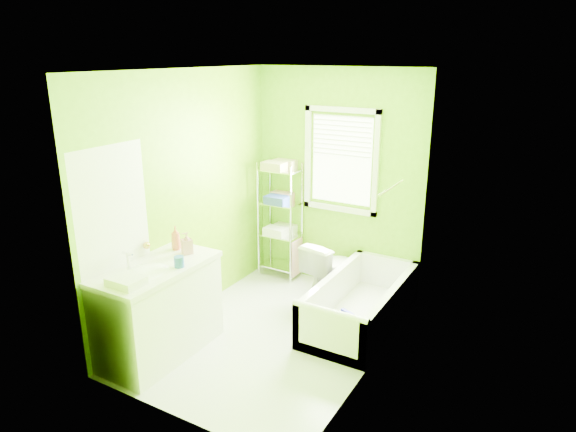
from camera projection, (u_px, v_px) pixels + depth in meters
The scene contains 9 objects.
ground at pixel (274, 334), 5.24m from camera, with size 2.90×2.90×0.00m, color silver.
room_envelope at pixel (273, 187), 4.77m from camera, with size 2.14×2.94×2.62m.
window at pixel (341, 155), 5.90m from camera, with size 0.92×0.05×1.22m.
door at pixel (117, 256), 4.60m from camera, with size 0.09×0.80×2.00m.
right_wall_decor at pixel (377, 229), 4.33m from camera, with size 0.04×1.48×1.17m.
bathtub at pixel (360, 310), 5.38m from camera, with size 0.75×1.61×0.52m.
toilet at pixel (329, 269), 5.93m from camera, with size 0.39×0.69×0.70m, color white.
vanity at pixel (159, 308), 4.77m from camera, with size 0.61×1.19×1.13m.
wire_shelf_unit at pixel (281, 208), 6.35m from camera, with size 0.50×0.40×1.50m.
Camera 1 is at (2.42, -3.94, 2.75)m, focal length 32.00 mm.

